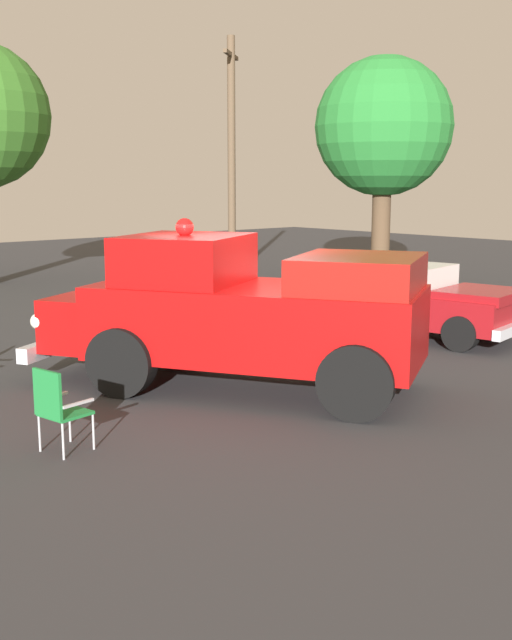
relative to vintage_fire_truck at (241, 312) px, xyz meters
name	(u,v)px	position (x,y,z in m)	size (l,w,h in m)	color
ground_plane	(252,381)	(-0.41, -0.22, -1.20)	(60.00, 60.00, 0.00)	#333335
vintage_fire_truck	(241,312)	(0.00, 0.00, 0.00)	(4.83, 6.25, 2.59)	black
classic_hot_rod	(414,300)	(-5.33, -0.82, -0.45)	(2.56, 4.61, 1.46)	black
lawn_chair_near_truck	(124,314)	(-0.41, -4.04, -0.61)	(0.57, 0.56, 1.02)	#B7BABF
lawn_chair_spare	(57,405)	(3.46, 0.77, -0.61)	(0.58, 0.59, 1.02)	#B7BABF
spectator_seated	(128,309)	(-0.43, -3.91, -0.50)	(0.44, 0.58, 1.29)	#383842
spectator_standing	(345,299)	(-3.22, -0.82, -0.23)	(0.63, 0.41, 1.68)	#2D334C
oak_tree_left	(384,128)	(-10.85, -6.28, 3.50)	(4.08, 4.08, 6.78)	brown
utility_pole	(232,154)	(-9.07, -11.21, 2.83)	(1.42, 1.13, 7.77)	brown
traffic_cone	(269,337)	(-1.95, -1.51, -0.89)	(0.40, 0.40, 0.64)	orange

